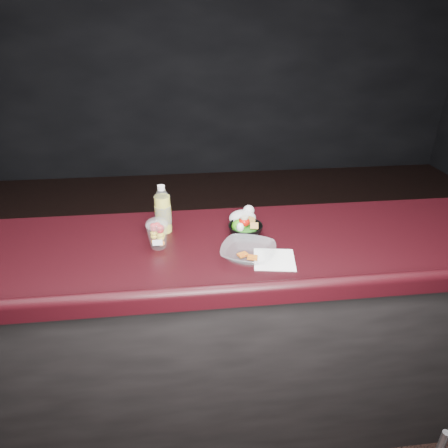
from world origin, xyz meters
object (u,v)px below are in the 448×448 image
at_px(snack_bowl, 245,229).
at_px(takeout_bowl, 248,253).
at_px(green_apple, 239,226).
at_px(lemonade_bottle, 163,213).
at_px(fruit_cup, 157,233).

bearing_deg(snack_bowl, takeout_bowl, -95.59).
bearing_deg(green_apple, takeout_bowl, -89.01).
distance_m(lemonade_bottle, snack_bowl, 0.37).
xyz_separation_m(snack_bowl, takeout_bowl, (-0.02, -0.20, -0.00)).
xyz_separation_m(lemonade_bottle, takeout_bowl, (0.34, -0.27, -0.07)).
bearing_deg(lemonade_bottle, fruit_cup, -98.76).
xyz_separation_m(lemonade_bottle, fruit_cup, (-0.02, -0.14, -0.02)).
height_order(fruit_cup, snack_bowl, fruit_cup).
xyz_separation_m(fruit_cup, takeout_bowl, (0.36, -0.13, -0.04)).
bearing_deg(fruit_cup, takeout_bowl, -20.26).
height_order(lemonade_bottle, takeout_bowl, lemonade_bottle).
distance_m(green_apple, takeout_bowl, 0.22).
distance_m(green_apple, snack_bowl, 0.03).
distance_m(lemonade_bottle, fruit_cup, 0.14).
bearing_deg(lemonade_bottle, takeout_bowl, -38.78).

